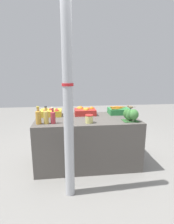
# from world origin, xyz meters

# --- Properties ---
(ground_plane) EXTENTS (10.00, 10.00, 0.00)m
(ground_plane) POSITION_xyz_m (0.00, 0.00, 0.00)
(ground_plane) COLOR gray
(market_table) EXTENTS (1.61, 0.82, 0.77)m
(market_table) POSITION_xyz_m (0.00, 0.00, 0.38)
(market_table) COLOR #56514C
(market_table) RESTS_ON ground_plane
(support_pole) EXTENTS (0.13, 0.13, 2.67)m
(support_pole) POSITION_xyz_m (-0.30, -0.74, 1.33)
(support_pole) COLOR #B7BABF
(support_pole) RESTS_ON ground_plane
(apple_crate) EXTENTS (0.36, 0.27, 0.13)m
(apple_crate) POSITION_xyz_m (-0.58, 0.23, 0.83)
(apple_crate) COLOR gold
(apple_crate) RESTS_ON market_table
(orange_crate) EXTENTS (0.36, 0.27, 0.14)m
(orange_crate) POSITION_xyz_m (-0.01, 0.24, 0.83)
(orange_crate) COLOR red
(orange_crate) RESTS_ON market_table
(carrot_crate) EXTENTS (0.36, 0.27, 0.13)m
(carrot_crate) POSITION_xyz_m (0.59, 0.23, 0.82)
(carrot_crate) COLOR #2D8442
(carrot_crate) RESTS_ON market_table
(broccoli_pile) EXTENTS (0.22, 0.21, 0.19)m
(broccoli_pile) POSITION_xyz_m (0.62, -0.24, 0.86)
(broccoli_pile) COLOR #2D602D
(broccoli_pile) RESTS_ON market_table
(juice_bottle_amber) EXTENTS (0.08, 0.08, 0.25)m
(juice_bottle_amber) POSITION_xyz_m (-0.71, -0.23, 0.87)
(juice_bottle_amber) COLOR gold
(juice_bottle_amber) RESTS_ON market_table
(juice_bottle_golden) EXTENTS (0.07, 0.07, 0.25)m
(juice_bottle_golden) POSITION_xyz_m (-0.61, -0.23, 0.87)
(juice_bottle_golden) COLOR gold
(juice_bottle_golden) RESTS_ON market_table
(juice_bottle_ruby) EXTENTS (0.07, 0.07, 0.24)m
(juice_bottle_ruby) POSITION_xyz_m (-0.51, -0.23, 0.87)
(juice_bottle_ruby) COLOR #B2333D
(juice_bottle_ruby) RESTS_ON market_table
(pickle_jar) EXTENTS (0.11, 0.11, 0.12)m
(pickle_jar) POSITION_xyz_m (0.00, -0.26, 0.83)
(pickle_jar) COLOR #D1CC75
(pickle_jar) RESTS_ON market_table
(sparrow_bird) EXTENTS (0.12, 0.09, 0.05)m
(sparrow_bird) POSITION_xyz_m (0.61, -0.24, 0.98)
(sparrow_bird) COLOR #4C3D2D
(sparrow_bird) RESTS_ON broccoli_pile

